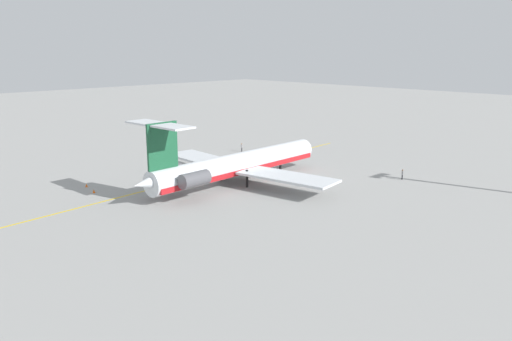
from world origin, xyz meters
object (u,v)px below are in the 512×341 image
ground_crew_near_nose (242,146)px  safety_cone_wingtip (259,153)px  safety_cone_tail (86,185)px  safety_cone_nose (94,191)px  main_jetliner (234,165)px  ground_crew_near_tail (402,173)px

ground_crew_near_nose → safety_cone_wingtip: bearing=28.8°
safety_cone_wingtip → safety_cone_tail: same height
safety_cone_nose → safety_cone_tail: bearing=-101.5°
safety_cone_nose → main_jetliner: bearing=149.1°
safety_cone_wingtip → safety_cone_tail: (37.41, -1.53, 0.00)m
main_jetliner → safety_cone_wingtip: 23.96m
safety_cone_wingtip → safety_cone_tail: bearing=-2.3°
ground_crew_near_tail → safety_cone_wingtip: ground_crew_near_tail is taller
safety_cone_tail → safety_cone_wingtip: bearing=177.7°
safety_cone_wingtip → safety_cone_nose: bearing=3.6°
safety_cone_nose → safety_cone_tail: 4.03m
main_jetliner → safety_cone_nose: (18.71, -11.19, -2.87)m
ground_crew_near_tail → ground_crew_near_nose: bearing=-56.5°
safety_cone_nose → ground_crew_near_nose: bearing=-169.5°
ground_crew_near_nose → ground_crew_near_tail: 36.32m
ground_crew_near_tail → safety_cone_nose: bearing=-6.7°
main_jetliner → ground_crew_near_tail: (-21.69, 18.01, -2.02)m
safety_cone_nose → safety_cone_tail: (-0.80, -3.95, 0.00)m
ground_crew_near_tail → safety_cone_nose: (40.40, -29.20, -0.85)m
safety_cone_tail → safety_cone_nose: bearing=78.5°
ground_crew_near_nose → safety_cone_nose: (37.66, 7.01, -0.88)m
ground_crew_near_nose → safety_cone_wingtip: size_ratio=3.32×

